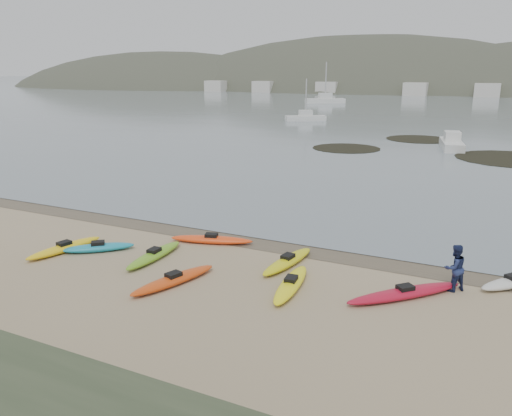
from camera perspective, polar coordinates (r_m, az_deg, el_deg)
The scene contains 8 objects.
ground at distance 23.65m, azimuth 0.00°, elevation -3.50°, with size 600.00×600.00×0.00m, color tan.
wet_sand at distance 23.39m, azimuth -0.32°, elevation -3.71°, with size 60.00×60.00×0.00m, color brown.
water at distance 320.40m, azimuth 24.58°, elevation 12.74°, with size 1200.00×1200.00×0.00m, color slate.
kayaks at distance 20.35m, azimuth -5.40°, elevation -6.29°, with size 23.46×9.76×0.34m.
person_east at distance 19.30m, azimuth 21.75°, elevation -6.37°, with size 0.85×0.66×1.74m, color navy.
kelp_mats at distance 53.26m, azimuth 20.40°, elevation 6.23°, with size 23.36×18.67×0.04m.
moored_boats at distance 100.52m, azimuth 23.20°, elevation 10.19°, with size 82.29×80.35×1.31m.
far_town at distance 165.30m, azimuth 24.97°, elevation 12.09°, with size 199.00×5.00×4.00m.
Camera 1 is at (9.69, -20.16, 7.69)m, focal length 35.00 mm.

